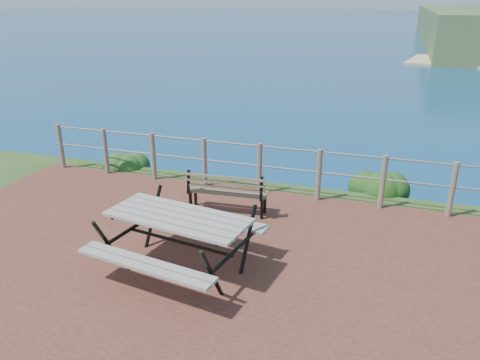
# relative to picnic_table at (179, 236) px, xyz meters

# --- Properties ---
(ground) EXTENTS (10.00, 7.00, 0.12)m
(ground) POSITION_rel_picnic_table_xyz_m (0.28, -0.32, -0.53)
(ground) COLOR brown
(ground) RESTS_ON ground
(ocean) EXTENTS (1200.00, 1200.00, 0.00)m
(ocean) POSITION_rel_picnic_table_xyz_m (0.28, 199.68, -0.53)
(ocean) COLOR #14607B
(ocean) RESTS_ON ground
(safety_railing) EXTENTS (9.40, 0.10, 1.00)m
(safety_railing) POSITION_rel_picnic_table_xyz_m (0.28, 3.03, 0.05)
(safety_railing) COLOR #6B5B4C
(safety_railing) RESTS_ON ground
(picnic_table) EXTENTS (2.06, 1.69, 0.83)m
(picnic_table) POSITION_rel_picnic_table_xyz_m (0.00, 0.00, 0.00)
(picnic_table) COLOR gray
(picnic_table) RESTS_ON ground
(park_bench) EXTENTS (1.43, 0.44, 0.79)m
(park_bench) POSITION_rel_picnic_table_xyz_m (-0.01, 1.99, -0.00)
(park_bench) COLOR brown
(park_bench) RESTS_ON ground
(shrub_lip_west) EXTENTS (0.78, 0.78, 0.52)m
(shrub_lip_west) POSITION_rel_picnic_table_xyz_m (-3.10, 3.68, -0.53)
(shrub_lip_west) COLOR #2B541F
(shrub_lip_west) RESTS_ON ground
(shrub_lip_east) EXTENTS (0.85, 0.85, 0.62)m
(shrub_lip_east) POSITION_rel_picnic_table_xyz_m (2.48, 3.98, -0.53)
(shrub_lip_east) COLOR #224716
(shrub_lip_east) RESTS_ON ground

